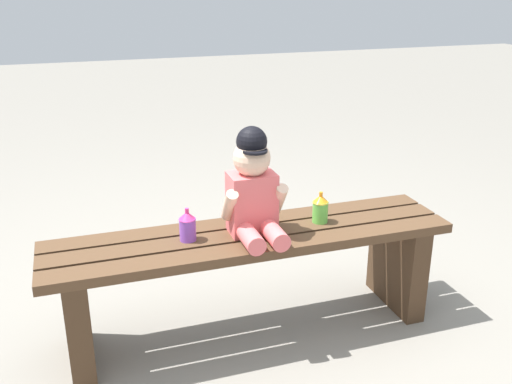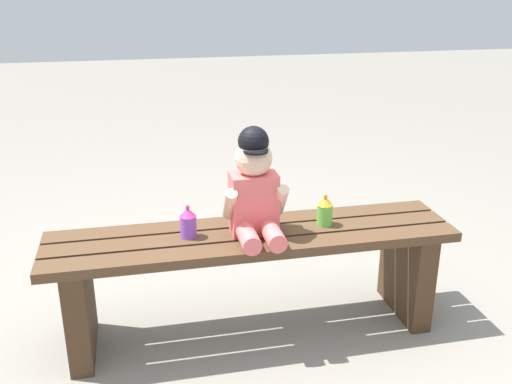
{
  "view_description": "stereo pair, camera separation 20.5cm",
  "coord_description": "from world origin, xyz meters",
  "px_view_note": "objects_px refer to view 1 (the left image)",
  "views": [
    {
      "loc": [
        -0.6,
        -1.87,
        1.33
      ],
      "look_at": [
        0.0,
        -0.05,
        0.6
      ],
      "focal_mm": 40.55,
      "sensor_mm": 36.0,
      "label": 1
    },
    {
      "loc": [
        -0.4,
        -1.92,
        1.33
      ],
      "look_at": [
        0.0,
        -0.05,
        0.6
      ],
      "focal_mm": 40.55,
      "sensor_mm": 36.0,
      "label": 2
    }
  ],
  "objects_px": {
    "sippy_cup_left": "(187,225)",
    "sippy_cup_right": "(320,208)",
    "park_bench": "(251,265)",
    "child_figure": "(253,189)"
  },
  "relations": [
    {
      "from": "sippy_cup_left",
      "to": "child_figure",
      "type": "bearing_deg",
      "value": -4.96
    },
    {
      "from": "child_figure",
      "to": "sippy_cup_right",
      "type": "bearing_deg",
      "value": 4.32
    },
    {
      "from": "park_bench",
      "to": "sippy_cup_left",
      "type": "relative_size",
      "value": 12.34
    },
    {
      "from": "park_bench",
      "to": "sippy_cup_right",
      "type": "relative_size",
      "value": 12.34
    },
    {
      "from": "sippy_cup_right",
      "to": "park_bench",
      "type": "bearing_deg",
      "value": -177.61
    },
    {
      "from": "sippy_cup_right",
      "to": "sippy_cup_left",
      "type": "bearing_deg",
      "value": 180.0
    },
    {
      "from": "sippy_cup_left",
      "to": "sippy_cup_right",
      "type": "xyz_separation_m",
      "value": [
        0.52,
        0.0,
        0.0
      ]
    },
    {
      "from": "park_bench",
      "to": "sippy_cup_left",
      "type": "bearing_deg",
      "value": 177.11
    },
    {
      "from": "child_figure",
      "to": "sippy_cup_right",
      "type": "distance_m",
      "value": 0.3
    },
    {
      "from": "sippy_cup_left",
      "to": "sippy_cup_right",
      "type": "relative_size",
      "value": 1.0
    }
  ]
}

